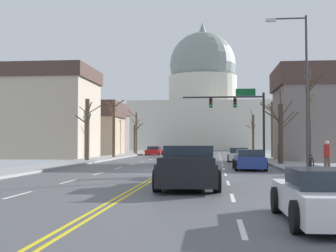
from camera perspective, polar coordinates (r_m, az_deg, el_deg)
The scene contains 27 objects.
ground at distance 28.54m, azimuth -0.10°, elevation -5.46°, with size 20.00×180.00×0.20m.
signal_gantry at distance 45.13m, azimuth 8.95°, elevation 2.10°, with size 7.91×0.41×6.78m.
street_lamp_right at distance 27.67m, azimuth 16.22°, elevation 5.57°, with size 2.35×0.24×8.91m.
capitol_building at distance 108.56m, azimuth 4.32°, elevation 2.62°, with size 31.81×23.33×30.02m.
sedan_near_00 at distance 41.58m, azimuth 8.73°, elevation -3.59°, with size 2.08×4.35×1.23m.
sedan_near_01 at distance 35.35m, azimuth 9.93°, elevation -3.88°, with size 2.02×4.64×1.18m.
sedan_near_02 at distance 29.43m, azimuth 10.02°, elevation -4.19°, with size 1.97×4.22×1.28m.
sedan_near_03 at distance 23.46m, azimuth 3.46°, elevation -4.91°, with size 1.98×4.63×1.16m.
pickup_truck_near_04 at distance 17.85m, azimuth 2.53°, elevation -5.26°, with size 2.49×5.57×1.60m.
sedan_near_05 at distance 10.63m, azimuth 19.32°, elevation -8.32°, with size 2.12×4.24×1.17m.
sedan_oncoming_00 at distance 53.36m, azimuth 0.56°, elevation -3.26°, with size 2.12×4.74×1.24m.
sedan_oncoming_01 at distance 62.19m, azimuth -1.74°, elevation -3.09°, with size 2.04×4.41×1.18m.
sedan_oncoming_02 at distance 72.89m, azimuth 1.99°, elevation -2.91°, with size 2.08×4.36×1.23m.
flank_building_00 at distance 73.88m, azimuth -9.43°, elevation -0.44°, with size 10.93×9.21×7.37m.
flank_building_01 at distance 52.65m, azimuth -15.92°, elevation 1.61°, with size 12.51×9.38×9.87m.
flank_building_02 at distance 63.13m, azimuth -10.99°, elevation -0.29°, with size 11.46×8.06×7.07m.
bare_tree_00 at distance 35.38m, azimuth 13.77°, elevation -0.60°, with size 2.46×2.05×5.62m.
bare_tree_01 at distance 50.11m, azimuth -6.74°, elevation 0.02°, with size 1.98×2.75×6.25m.
bare_tree_02 at distance 31.30m, azimuth 17.00°, elevation 1.59°, with size 1.33×2.26×6.81m.
bare_tree_03 at distance 41.57m, azimuth -9.94°, elevation -0.29°, with size 2.58×1.43×5.45m.
bare_tree_04 at distance 70.98m, azimuth 10.49°, elevation -0.86°, with size 1.61×2.20×6.64m.
bare_tree_05 at distance 64.00m, azimuth -3.95°, elevation -0.65°, with size 1.47×2.00×6.06m.
bare_tree_06 at distance 50.02m, azimuth 12.77°, elevation -0.09°, with size 2.56×2.07×6.32m.
bare_tree_07 at distance 68.25m, azimuth -4.11°, elevation -1.34°, with size 1.49×2.66×4.41m.
pedestrian_00 at distance 36.86m, azimuth 13.70°, elevation -3.01°, with size 0.35×0.34×1.66m.
pedestrian_01 at distance 26.70m, azimuth 19.07°, elevation -3.34°, with size 0.35×0.34×1.68m.
bicycle_parked at distance 29.61m, azimuth 17.22°, elevation -4.34°, with size 0.12×1.77×0.85m.
Camera 1 is at (2.98, -28.33, 1.74)m, focal length 49.26 mm.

